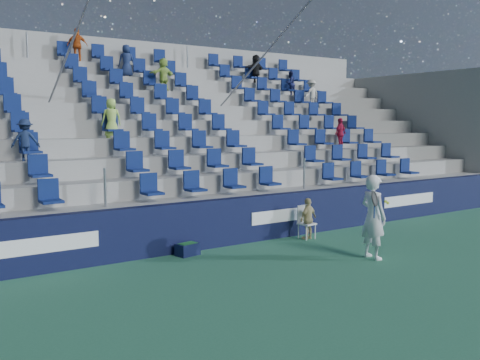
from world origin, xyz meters
name	(u,v)px	position (x,y,z in m)	size (l,w,h in m)	color
ground	(307,274)	(0.00, 0.00, 0.00)	(70.00, 70.00, 0.00)	#307150
sponsor_wall	(226,222)	(0.00, 3.15, 0.60)	(24.00, 0.32, 1.20)	#0E1233
grandstand	(143,153)	(0.00, 8.24, 2.14)	(24.00, 8.17, 6.63)	gray
tennis_player	(373,217)	(2.09, 0.11, 0.98)	(0.69, 0.74, 1.95)	white
line_judge_chair	(305,220)	(2.21, 2.64, 0.51)	(0.45, 0.46, 0.90)	white
line_judge	(308,219)	(2.21, 2.50, 0.56)	(0.66, 0.27, 1.12)	tan
ball_bin	(188,249)	(-1.33, 2.75, 0.16)	(0.58, 0.44, 0.30)	#10163D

